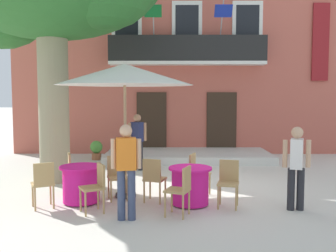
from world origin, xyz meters
TOP-DOWN VIEW (x-y plane):
  - ground_plane at (0.00, 0.00)m, footprint 120.00×120.00m
  - building_facade at (-0.26, 6.99)m, footprint 13.00×5.09m
  - entrance_step_platform at (-0.26, 3.80)m, footprint 5.56×2.41m
  - cafe_table_near_tree at (-0.47, -1.68)m, footprint 0.86×0.86m
  - cafe_chair_near_tree_0 at (-0.28, -0.95)m, footprint 0.51×0.51m
  - cafe_chair_near_tree_1 at (-1.20, -1.52)m, footprint 0.50×0.50m
  - cafe_chair_near_tree_2 at (-0.67, -2.41)m, footprint 0.52×0.52m
  - cafe_chair_near_tree_3 at (0.28, -1.79)m, footprint 0.48×0.48m
  - cafe_table_middle at (-2.67, -1.55)m, footprint 0.86×0.86m
  - cafe_chair_middle_0 at (-3.31, -1.96)m, footprint 0.54×0.54m
  - cafe_chair_middle_1 at (-2.25, -2.17)m, footprint 0.54×0.54m
  - cafe_chair_middle_2 at (-1.98, -1.25)m, footprint 0.50×0.50m
  - cafe_chair_middle_3 at (-2.98, -0.86)m, footprint 0.51×0.51m
  - cafe_umbrella at (-1.83, -1.08)m, footprint 2.90×2.90m
  - ground_planter_left at (-3.39, 3.70)m, footprint 0.41×0.41m
  - pedestrian_near_entrance at (1.53, -2.01)m, footprint 0.53×0.40m
  - pedestrian_mid_plaza at (-1.63, -2.61)m, footprint 0.53×0.27m
  - pedestrian_by_tree at (-1.82, 1.85)m, footprint 0.53×0.38m

SIDE VIEW (x-z plane):
  - ground_plane at x=0.00m, z-range 0.00..0.00m
  - entrance_step_platform at x=-0.26m, z-range 0.00..0.25m
  - ground_planter_left at x=-3.39m, z-range 0.03..0.68m
  - cafe_table_near_tree at x=-0.47m, z-range 0.01..0.77m
  - cafe_table_middle at x=-2.67m, z-range 0.01..0.77m
  - cafe_chair_near_tree_0 at x=-0.28m, z-range 0.07..0.98m
  - cafe_chair_near_tree_1 at x=-1.20m, z-range 0.07..0.98m
  - cafe_chair_near_tree_2 at x=-0.67m, z-range 0.07..0.98m
  - cafe_chair_near_tree_3 at x=0.28m, z-range 0.07..0.98m
  - cafe_chair_middle_0 at x=-3.31m, z-range 0.07..0.98m
  - cafe_chair_middle_1 at x=-2.25m, z-range 0.07..0.98m
  - cafe_chair_middle_2 at x=-1.98m, z-range 0.07..0.98m
  - cafe_chair_middle_3 at x=-2.98m, z-range 0.07..0.98m
  - pedestrian_near_entrance at x=1.53m, z-range 0.10..1.70m
  - pedestrian_by_tree at x=-1.82m, z-range 0.11..1.75m
  - pedestrian_mid_plaza at x=-1.63m, z-range 0.11..1.80m
  - cafe_umbrella at x=-1.83m, z-range 1.19..4.04m
  - building_facade at x=-0.26m, z-range 0.00..7.50m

